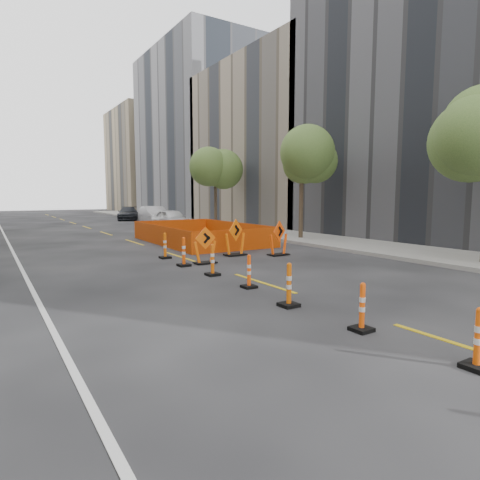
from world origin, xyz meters
TOP-DOWN VIEW (x-y plane):
  - ground_plane at (0.00, 0.00)m, footprint 140.00×140.00m
  - sidewalk_right at (9.00, 12.00)m, footprint 4.00×90.00m
  - bld_right_b at (17.00, 9.40)m, footprint 12.00×14.00m
  - bld_right_c at (17.00, 23.80)m, footprint 12.00×16.00m
  - bld_right_d at (17.00, 40.20)m, footprint 12.00×18.00m
  - bld_right_e at (17.00, 58.60)m, footprint 12.00×14.00m
  - tree_r_b at (8.40, 12.00)m, footprint 2.80×2.80m
  - tree_r_c at (8.40, 22.00)m, footprint 2.80×2.80m
  - channelizer_1 at (-0.74, -2.44)m, footprint 0.37×0.37m
  - channelizer_2 at (-0.86, -0.39)m, footprint 0.37×0.37m
  - channelizer_3 at (-0.95, 1.66)m, footprint 0.41×0.41m
  - channelizer_4 at (-0.69, 3.71)m, footprint 0.37×0.37m
  - channelizer_5 at (-0.72, 5.76)m, footprint 0.40×0.40m
  - channelizer_6 at (-0.78, 7.81)m, footprint 0.42×0.42m
  - channelizer_7 at (-0.68, 9.86)m, footprint 0.41×0.41m
  - chevron_sign_left at (0.11, 7.85)m, footprint 0.94×0.57m
  - chevron_sign_center at (2.13, 8.98)m, footprint 1.20×0.98m
  - chevron_sign_right at (3.70, 8.01)m, footprint 1.13×0.90m
  - safety_fence at (3.07, 14.11)m, footprint 4.85×8.13m
  - parked_car_near at (5.15, 23.01)m, footprint 1.97×4.50m
  - parked_car_mid at (5.89, 28.74)m, footprint 1.98×4.88m
  - parked_car_far at (5.66, 35.63)m, footprint 3.42×5.05m

SIDE VIEW (x-z plane):
  - ground_plane at x=0.00m, z-range 0.00..0.00m
  - sidewalk_right at x=9.00m, z-range 0.00..0.15m
  - channelizer_4 at x=-0.69m, z-range 0.00..0.94m
  - channelizer_2 at x=-0.86m, z-range 0.00..0.94m
  - channelizer_1 at x=-0.74m, z-range 0.00..0.94m
  - safety_fence at x=3.07m, z-range 0.00..1.01m
  - channelizer_5 at x=-0.72m, z-range 0.00..1.02m
  - channelizer_3 at x=-0.95m, z-range 0.00..1.03m
  - channelizer_7 at x=-0.68m, z-range 0.00..1.05m
  - channelizer_6 at x=-0.78m, z-range 0.00..1.06m
  - parked_car_far at x=5.66m, z-range 0.00..1.36m
  - chevron_sign_left at x=0.11m, z-range 0.00..1.39m
  - chevron_sign_right at x=3.70m, z-range 0.00..1.48m
  - parked_car_near at x=5.15m, z-range 0.00..1.51m
  - chevron_sign_center at x=2.13m, z-range 0.00..1.56m
  - parked_car_mid at x=5.89m, z-range 0.00..1.57m
  - tree_r_b at x=8.40m, z-range 1.55..7.50m
  - tree_r_c at x=8.40m, z-range 1.55..7.50m
  - bld_right_c at x=17.00m, z-range 0.00..14.00m
  - bld_right_e at x=17.00m, z-range 0.00..16.00m
  - bld_right_d at x=17.00m, z-range 0.00..20.00m
  - bld_right_b at x=17.00m, z-range 0.00..24.00m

